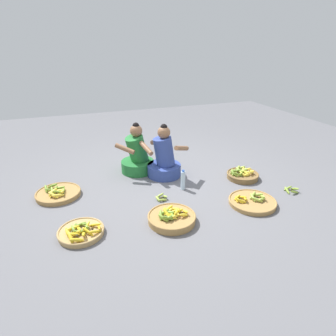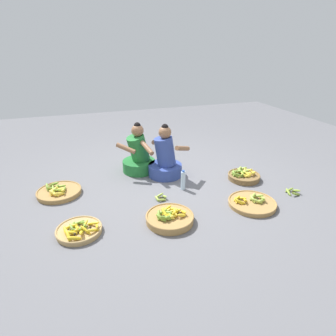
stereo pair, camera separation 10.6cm
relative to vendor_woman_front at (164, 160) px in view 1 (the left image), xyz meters
name	(u,v)px [view 1 (the left image)]	position (x,y,z in m)	size (l,w,h in m)	color
ground_plane	(163,185)	(-0.12, -0.30, -0.27)	(10.00, 10.00, 0.00)	slate
vendor_woman_front	(164,160)	(0.00, 0.00, 0.00)	(0.71, 0.55, 0.83)	#334793
vendor_woman_behind	(137,156)	(-0.35, 0.29, -0.01)	(0.73, 0.54, 0.80)	#237233
banana_basket_mid_right	(81,232)	(-1.35, -1.11, -0.22)	(0.50, 0.50, 0.14)	tan
banana_basket_front_left	(252,201)	(0.78, -1.21, -0.23)	(0.61, 0.61, 0.13)	#A87F47
banana_basket_near_vendor	(172,217)	(-0.34, -1.22, -0.21)	(0.56, 0.56, 0.17)	#A87F47
banana_basket_near_bicycle	(58,193)	(-1.57, -0.12, -0.23)	(0.60, 0.60, 0.14)	#A87F47
banana_basket_back_left	(242,175)	(1.09, -0.51, -0.21)	(0.48, 0.48, 0.16)	brown
loose_bananas_back_center	(291,190)	(1.49, -1.11, -0.24)	(0.18, 0.17, 0.09)	#8CAD38
loose_bananas_mid_left	(161,198)	(-0.28, -0.70, -0.24)	(0.16, 0.15, 0.08)	#9EB747
water_bottle	(183,180)	(0.10, -0.52, -0.13)	(0.06, 0.06, 0.29)	silver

